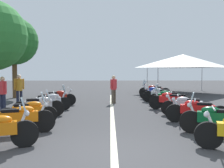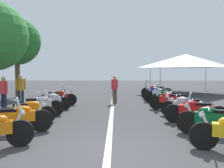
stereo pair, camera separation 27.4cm
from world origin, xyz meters
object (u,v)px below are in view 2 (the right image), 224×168
at_px(motorcycle_right_row_4, 171,100).
at_px(bystander_0, 4,91).
at_px(motorcycle_right_row_3, 187,106).
at_px(event_tent, 186,61).
at_px(motorcycle_left_row_3, 39,105).
at_px(motorcycle_right_row_6, 161,95).
at_px(motorcycle_left_row_2, 28,111).
at_px(motorcycle_right_row_1, 213,119).
at_px(motorcycle_left_row_1, 17,118).
at_px(motorcycle_right_row_2, 195,111).
at_px(bystander_1, 115,87).
at_px(motorcycle_right_row_7, 157,93).
at_px(motorcycle_left_row_5, 58,97).
at_px(motorcycle_right_row_5, 169,98).
at_px(bystander_2, 21,88).
at_px(roadside_tree_0, 17,42).
at_px(motorcycle_right_row_8, 156,90).
at_px(motorcycle_left_row_4, 50,101).

distance_m(motorcycle_right_row_4, bystander_0, 7.77).
distance_m(motorcycle_right_row_3, event_tent, 11.00).
bearing_deg(motorcycle_right_row_4, motorcycle_left_row_3, 38.56).
distance_m(motorcycle_right_row_4, motorcycle_right_row_6, 2.82).
height_order(motorcycle_right_row_3, bystander_0, bystander_0).
xyz_separation_m(motorcycle_left_row_2, motorcycle_right_row_1, (-1.53, -5.90, 0.02)).
bearing_deg(motorcycle_left_row_1, motorcycle_right_row_2, -5.33).
distance_m(motorcycle_left_row_3, bystander_1, 5.07).
bearing_deg(motorcycle_right_row_1, motorcycle_right_row_2, -69.94).
bearing_deg(motorcycle_right_row_7, motorcycle_left_row_2, 67.89).
xyz_separation_m(motorcycle_left_row_5, motorcycle_right_row_5, (-0.11, -5.88, 0.00)).
bearing_deg(motorcycle_right_row_3, motorcycle_right_row_4, -62.10).
height_order(motorcycle_right_row_1, bystander_2, bystander_2).
bearing_deg(motorcycle_left_row_2, motorcycle_right_row_2, -12.55).
bearing_deg(motorcycle_right_row_7, motorcycle_right_row_2, 108.18).
bearing_deg(motorcycle_right_row_4, roadside_tree_0, -6.86).
xyz_separation_m(motorcycle_right_row_3, roadside_tree_0, (6.90, 9.64, 3.39)).
height_order(motorcycle_right_row_8, roadside_tree_0, roadside_tree_0).
relative_size(motorcycle_right_row_1, motorcycle_right_row_2, 0.94).
bearing_deg(motorcycle_right_row_3, motorcycle_right_row_5, -71.01).
bearing_deg(motorcycle_left_row_4, bystander_1, 18.79).
relative_size(motorcycle_right_row_6, event_tent, 0.37).
relative_size(motorcycle_left_row_2, motorcycle_left_row_3, 0.97).
bearing_deg(bystander_1, motorcycle_right_row_8, 89.47).
xyz_separation_m(motorcycle_right_row_8, event_tent, (3.07, -2.91, 2.17)).
bearing_deg(motorcycle_right_row_4, motorcycle_right_row_2, 117.18).
distance_m(motorcycle_left_row_5, motorcycle_right_row_5, 5.88).
height_order(motorcycle_left_row_4, motorcycle_right_row_1, motorcycle_right_row_1).
height_order(motorcycle_right_row_2, motorcycle_right_row_7, motorcycle_right_row_7).
xyz_separation_m(motorcycle_left_row_4, motorcycle_right_row_2, (-2.68, -5.89, 0.00)).
distance_m(motorcycle_right_row_3, motorcycle_right_row_7, 5.77).
bearing_deg(motorcycle_right_row_4, bystander_0, 24.85).
bearing_deg(roadside_tree_0, motorcycle_right_row_2, -130.48).
height_order(motorcycle_left_row_3, motorcycle_right_row_3, motorcycle_left_row_3).
xyz_separation_m(motorcycle_left_row_1, motorcycle_left_row_5, (5.79, 0.14, -0.03)).
height_order(motorcycle_left_row_3, motorcycle_right_row_2, motorcycle_right_row_2).
bearing_deg(motorcycle_left_row_5, motorcycle_right_row_6, 2.47).
xyz_separation_m(motorcycle_right_row_6, bystander_0, (-3.12, 7.85, 0.46)).
bearing_deg(motorcycle_right_row_2, bystander_2, -13.76).
height_order(bystander_0, bystander_2, bystander_2).
relative_size(motorcycle_right_row_8, event_tent, 0.37).
height_order(motorcycle_left_row_3, motorcycle_right_row_4, motorcycle_right_row_4).
bearing_deg(motorcycle_left_row_3, bystander_0, 132.57).
relative_size(motorcycle_left_row_1, motorcycle_left_row_4, 1.03).
distance_m(motorcycle_right_row_7, bystander_2, 8.17).
distance_m(motorcycle_left_row_5, motorcycle_right_row_3, 6.68).
bearing_deg(motorcycle_right_row_8, motorcycle_right_row_6, 106.26).
relative_size(motorcycle_right_row_7, roadside_tree_0, 0.37).
bearing_deg(motorcycle_right_row_6, motorcycle_left_row_1, 62.45).
xyz_separation_m(motorcycle_right_row_5, bystander_2, (-0.03, 7.82, 0.52)).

